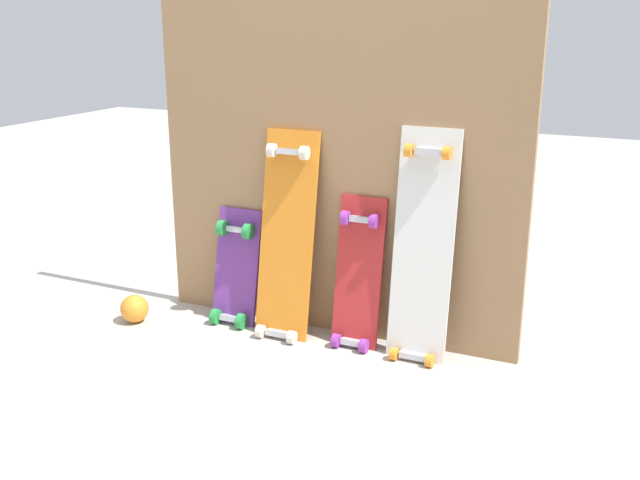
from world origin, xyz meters
TOP-DOWN VIEW (x-y plane):
  - ground_plane at (0.00, 0.00)m, footprint 12.00×12.00m
  - plywood_wall_panel at (0.00, 0.07)m, footprint 1.60×0.04m
  - skateboard_purple at (-0.43, -0.03)m, footprint 0.21×0.19m
  - skateboard_orange at (-0.17, -0.04)m, footprint 0.24×0.22m
  - skateboard_red at (0.15, -0.02)m, footprint 0.20×0.18m
  - skateboard_white at (0.42, -0.02)m, footprint 0.24×0.19m
  - rubber_ball at (-0.83, -0.23)m, footprint 0.13×0.13m

SIDE VIEW (x-z plane):
  - ground_plane at x=0.00m, z-range 0.00..0.00m
  - rubber_ball at x=-0.83m, z-range 0.00..0.13m
  - skateboard_purple at x=-0.43m, z-range -0.06..0.50m
  - skateboard_red at x=0.15m, z-range -0.07..0.62m
  - skateboard_orange at x=-0.17m, z-range -0.07..0.87m
  - skateboard_white at x=0.42m, z-range -0.07..0.91m
  - plywood_wall_panel at x=0.00m, z-range 0.00..1.47m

